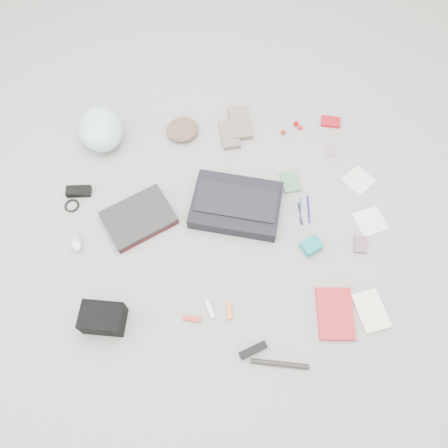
{
  "coord_description": "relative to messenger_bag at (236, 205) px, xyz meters",
  "views": [
    {
      "loc": [
        -0.11,
        -0.91,
        1.91
      ],
      "look_at": [
        0.0,
        0.0,
        0.05
      ],
      "focal_mm": 35.0,
      "sensor_mm": 36.0,
      "label": 1
    }
  ],
  "objects": [
    {
      "name": "u_lock",
      "position": [
        -0.02,
        -0.69,
        -0.02
      ],
      "size": [
        0.13,
        0.07,
        0.02
      ],
      "primitive_type": "cube",
      "rotation": [
        0.0,
        0.0,
        0.32
      ],
      "color": "black",
      "rests_on": "ground_plane"
    },
    {
      "name": "mitten_right",
      "position": [
        0.09,
        0.51,
        -0.02
      ],
      "size": [
        0.11,
        0.22,
        0.03
      ],
      "primitive_type": "cube",
      "rotation": [
        0.0,
        0.0,
        0.03
      ],
      "color": "#7F6C5D",
      "rests_on": "ground_plane"
    },
    {
      "name": "mouse",
      "position": [
        -0.78,
        -0.11,
        -0.02
      ],
      "size": [
        0.08,
        0.1,
        0.04
      ],
      "primitive_type": "ellipsoid",
      "rotation": [
        0.0,
        0.0,
        0.25
      ],
      "color": "#ACABBE",
      "rests_on": "ground_plane"
    },
    {
      "name": "napkin_top",
      "position": [
        0.64,
        0.09,
        -0.03
      ],
      "size": [
        0.18,
        0.18,
        0.01
      ],
      "primitive_type": "cube",
      "rotation": [
        0.0,
        0.0,
        0.59
      ],
      "color": "silver",
      "rests_on": "ground_plane"
    },
    {
      "name": "notepad",
      "position": [
        0.3,
        0.12,
        -0.03
      ],
      "size": [
        0.1,
        0.12,
        0.01
      ],
      "primitive_type": "cube",
      "rotation": [
        0.0,
        0.0,
        0.08
      ],
      "color": "#457751",
      "rests_on": "ground_plane"
    },
    {
      "name": "bag_flap",
      "position": [
        0.0,
        0.0,
        0.04
      ],
      "size": [
        0.43,
        0.29,
        0.01
      ],
      "primitive_type": "cube",
      "rotation": [
        0.0,
        0.0,
        -0.3
      ],
      "color": "black",
      "rests_on": "messenger_bag"
    },
    {
      "name": "bike_pump",
      "position": [
        0.09,
        -0.76,
        -0.02
      ],
      "size": [
        0.24,
        0.08,
        0.02
      ],
      "primitive_type": "cylinder",
      "rotation": [
        0.0,
        1.57,
        -0.22
      ],
      "color": "black",
      "rests_on": "ground_plane"
    },
    {
      "name": "pen_black",
      "position": [
        0.31,
        -0.07,
        -0.03
      ],
      "size": [
        0.01,
        0.12,
        0.01
      ],
      "primitive_type": "cylinder",
      "rotation": [
        1.57,
        0.0,
        -0.03
      ],
      "color": "black",
      "rests_on": "ground_plane"
    },
    {
      "name": "messenger_bag",
      "position": [
        0.0,
        0.0,
        0.0
      ],
      "size": [
        0.5,
        0.41,
        0.07
      ],
      "primitive_type": "cube",
      "rotation": [
        0.0,
        0.0,
        -0.3
      ],
      "color": "black",
      "rests_on": "ground_plane"
    },
    {
      "name": "card_deck",
      "position": [
        0.56,
        -0.27,
        -0.03
      ],
      "size": [
        0.08,
        0.1,
        0.02
      ],
      "primitive_type": "cube",
      "rotation": [
        0.0,
        0.0,
        -0.24
      ],
      "color": "#805670",
      "rests_on": "ground_plane"
    },
    {
      "name": "laptop_sleeve",
      "position": [
        -0.48,
        -0.01,
        -0.02
      ],
      "size": [
        0.39,
        0.35,
        0.02
      ],
      "primitive_type": "cube",
      "rotation": [
        0.0,
        0.0,
        0.43
      ],
      "color": "#471013",
      "rests_on": "ground_plane"
    },
    {
      "name": "stamp_sheet",
      "position": [
        0.55,
        0.29,
        -0.03
      ],
      "size": [
        0.06,
        0.07,
        0.0
      ],
      "primitive_type": "cube",
      "rotation": [
        0.0,
        0.0,
        0.07
      ],
      "color": "#A57A97",
      "rests_on": "ground_plane"
    },
    {
      "name": "napkin_bottom",
      "position": [
        0.64,
        -0.15,
        -0.03
      ],
      "size": [
        0.16,
        0.16,
        0.01
      ],
      "primitive_type": "cube",
      "rotation": [
        0.0,
        0.0,
        0.23
      ],
      "color": "silver",
      "rests_on": "ground_plane"
    },
    {
      "name": "accordion_wallet",
      "position": [
        0.32,
        -0.25,
        -0.01
      ],
      "size": [
        0.11,
        0.1,
        0.04
      ],
      "primitive_type": "cube",
      "rotation": [
        0.0,
        0.0,
        0.43
      ],
      "color": "#0B888F",
      "rests_on": "ground_plane"
    },
    {
      "name": "book_white",
      "position": [
        0.53,
        -0.59,
        -0.03
      ],
      "size": [
        0.15,
        0.2,
        0.02
      ],
      "primitive_type": "cube",
      "rotation": [
        0.0,
        0.0,
        0.15
      ],
      "color": "white",
      "rests_on": "ground_plane"
    },
    {
      "name": "book_red",
      "position": [
        0.37,
        -0.58,
        -0.02
      ],
      "size": [
        0.18,
        0.25,
        0.02
      ],
      "primitive_type": "cube",
      "rotation": [
        0.0,
        0.0,
        -0.13
      ],
      "color": "red",
      "rests_on": "ground_plane"
    },
    {
      "name": "pen_navy",
      "position": [
        0.36,
        -0.05,
        -0.03
      ],
      "size": [
        0.03,
        0.15,
        0.01
      ],
      "primitive_type": "cylinder",
      "rotation": [
        1.57,
        0.0,
        -0.14
      ],
      "color": "navy",
      "rests_on": "ground_plane"
    },
    {
      "name": "lollipop_b",
      "position": [
        0.39,
        0.48,
        -0.02
      ],
      "size": [
        0.04,
        0.04,
        0.03
      ],
      "primitive_type": "sphere",
      "rotation": [
        0.0,
        0.0,
        0.27
      ],
      "color": "#A30005",
      "rests_on": "ground_plane"
    },
    {
      "name": "lollipop_a",
      "position": [
        0.31,
        0.43,
        -0.02
      ],
      "size": [
        0.03,
        0.03,
        0.03
      ],
      "primitive_type": "sphere",
      "rotation": [
        0.0,
        0.0,
        0.41
      ],
      "color": "#A11C11",
      "rests_on": "ground_plane"
    },
    {
      "name": "altoids_tin",
      "position": [
        0.58,
        0.47,
        -0.02
      ],
      "size": [
        0.12,
        0.09,
        0.02
      ],
      "primitive_type": "cube",
      "rotation": [
        0.0,
        0.0,
        -0.26
      ],
      "color": "#B0121C",
      "rests_on": "ground_plane"
    },
    {
      "name": "toiletry_tube_orange",
      "position": [
        -0.1,
        -0.51,
        -0.02
      ],
      "size": [
        0.03,
        0.08,
        0.02
      ],
      "primitive_type": "cylinder",
      "rotation": [
        1.57,
        0.0,
        -0.06
      ],
      "color": "orange",
      "rests_on": "ground_plane"
    },
    {
      "name": "power_brick",
      "position": [
        -0.77,
        0.18,
        -0.02
      ],
      "size": [
        0.13,
        0.06,
        0.03
      ],
      "primitive_type": "cube",
      "rotation": [
        0.0,
        0.0,
        -0.08
      ],
      "color": "black",
      "rests_on": "ground_plane"
    },
    {
      "name": "ground_plane",
      "position": [
        -0.07,
        -0.1,
        -0.04
      ],
      "size": [
        4.0,
        4.0,
        0.0
      ],
      "primitive_type": "plane",
      "color": "gray"
    },
    {
      "name": "laptop",
      "position": [
        -0.48,
        -0.01,
        -0.0
      ],
      "size": [
        0.39,
        0.34,
        0.02
      ],
      "primitive_type": "cube",
      "rotation": [
        0.0,
        0.0,
        0.43
      ],
      "color": "black",
      "rests_on": "laptop_sleeve"
    },
    {
      "name": "cable_coil",
      "position": [
        -0.81,
        0.11,
        -0.03
      ],
      "size": [
        0.08,
        0.08,
        0.01
      ],
      "primitive_type": "torus",
      "rotation": [
        0.0,
        0.0,
        0.04
      ],
      "color": "black",
      "rests_on": "ground_plane"
    },
    {
      "name": "bike_helmet",
      "position": [
        -0.65,
        0.5,
        0.05
      ],
      "size": [
        0.28,
        0.32,
        0.17
      ],
      "primitive_type": "ellipsoid",
      "rotation": [
        0.0,
        0.0,
        0.21
      ],
      "color": "#B3EAE8",
      "rests_on": "ground_plane"
    },
    {
      "name": "pen_blue",
      "position": [
        0.32,
        -0.05,
        -0.03
      ],
      "size": [
        0.04,
        0.14,
        0.01
      ],
      "primitive_type": "cylinder",
      "rotation": [
        1.57,
        0.0,
        -0.22
      ],
      "color": "#223894",
      "rests_on": "ground_plane"
    },
    {
      "name": "lollipop_c",
      "position": [
        0.41,
        0.45,
        -0.02
      ],
      "size": [
        0.03,
        0.03,
        0.03
      ],
      "primitive_type": "sphere",
      "rotation": [
        0.0,
        0.0,
        -0.17
      ],
      "color": "red",
      "rests_on": "ground_plane"
    },
    {
      "name": "multitool",
      "position": [
        -0.26,
        -0.53,
        -0.03
      ],
      "size": [
        0.08,
        0.04,
        0.01
      ],
      "primitive_type": "cube",
      "rotation": [
        0.0,
        0.0,
        -0.23
      ],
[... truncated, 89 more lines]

